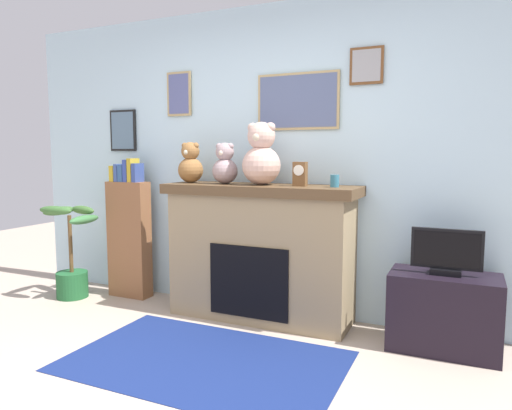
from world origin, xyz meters
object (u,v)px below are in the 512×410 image
(mantel_clock, at_px, (300,174))
(teddy_bear_cream, at_px, (191,165))
(bookshelf, at_px, (129,234))
(teddy_bear_tan, at_px, (225,165))
(fireplace, at_px, (261,251))
(potted_plant, at_px, (72,259))
(teddy_bear_brown, at_px, (261,157))
(candle_jar, at_px, (335,181))
(tv_stand, at_px, (444,312))
(television, at_px, (446,254))

(mantel_clock, bearing_deg, teddy_bear_cream, 179.96)
(bookshelf, relative_size, teddy_bear_tan, 3.86)
(mantel_clock, relative_size, teddy_bear_cream, 0.54)
(fireplace, xyz_separation_m, bookshelf, (-1.38, 0.04, 0.04))
(fireplace, relative_size, bookshelf, 1.22)
(potted_plant, height_order, teddy_bear_brown, teddy_bear_brown)
(potted_plant, bearing_deg, bookshelf, 29.81)
(fireplace, bearing_deg, candle_jar, -1.64)
(mantel_clock, distance_m, teddy_bear_brown, 0.35)
(teddy_bear_cream, height_order, teddy_bear_brown, teddy_bear_brown)
(fireplace, xyz_separation_m, teddy_bear_tan, (-0.32, -0.02, 0.70))
(potted_plant, height_order, mantel_clock, mantel_clock)
(tv_stand, relative_size, mantel_clock, 3.88)
(mantel_clock, bearing_deg, tv_stand, -2.35)
(bookshelf, relative_size, potted_plant, 1.48)
(candle_jar, bearing_deg, mantel_clock, -179.77)
(candle_jar, bearing_deg, teddy_bear_tan, -179.97)
(mantel_clock, height_order, teddy_bear_cream, teddy_bear_cream)
(potted_plant, relative_size, tv_stand, 1.22)
(fireplace, distance_m, bookshelf, 1.38)
(tv_stand, xyz_separation_m, candle_jar, (-0.80, 0.05, 0.89))
(teddy_bear_brown, bearing_deg, candle_jar, 0.06)
(teddy_bear_tan, xyz_separation_m, teddy_bear_brown, (0.33, -0.00, 0.07))
(fireplace, relative_size, candle_jar, 17.01)
(tv_stand, height_order, teddy_bear_tan, teddy_bear_tan)
(bookshelf, height_order, potted_plant, bookshelf)
(tv_stand, bearing_deg, bookshelf, 177.96)
(television, bearing_deg, bookshelf, 177.93)
(tv_stand, height_order, teddy_bear_cream, teddy_bear_cream)
(bookshelf, xyz_separation_m, teddy_bear_tan, (1.07, -0.06, 0.66))
(teddy_bear_cream, bearing_deg, mantel_clock, -0.04)
(potted_plant, relative_size, teddy_bear_cream, 2.56)
(tv_stand, relative_size, teddy_bear_brown, 1.45)
(potted_plant, height_order, teddy_bear_cream, teddy_bear_cream)
(bookshelf, height_order, television, bookshelf)
(fireplace, xyz_separation_m, television, (1.42, -0.06, 0.12))
(potted_plant, distance_m, tv_stand, 3.28)
(bookshelf, xyz_separation_m, teddy_bear_cream, (0.73, -0.06, 0.67))
(candle_jar, xyz_separation_m, teddy_bear_brown, (-0.60, -0.00, 0.18))
(fireplace, relative_size, tv_stand, 2.20)
(tv_stand, bearing_deg, teddy_bear_cream, 178.76)
(tv_stand, relative_size, television, 1.57)
(fireplace, relative_size, teddy_bear_cream, 4.60)
(television, height_order, mantel_clock, mantel_clock)
(fireplace, distance_m, potted_plant, 1.87)
(television, relative_size, candle_jar, 4.91)
(bookshelf, height_order, candle_jar, bookshelf)
(tv_stand, xyz_separation_m, television, (0.00, -0.00, 0.41))
(bookshelf, distance_m, potted_plant, 0.59)
(fireplace, bearing_deg, potted_plant, -172.88)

